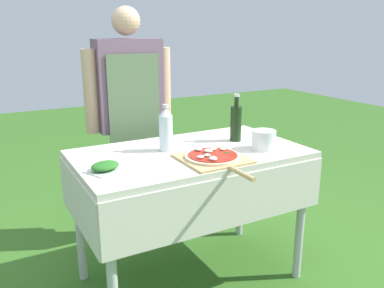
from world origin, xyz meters
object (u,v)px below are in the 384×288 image
at_px(person_cook, 130,108).
at_px(mixing_tub, 264,140).
at_px(water_bottle, 166,129).
at_px(herb_container, 105,167).
at_px(prep_table, 190,169).
at_px(oil_bottle, 236,122).
at_px(pizza_on_peel, 213,158).

distance_m(person_cook, mixing_tub, 0.97).
relative_size(person_cook, water_bottle, 6.12).
distance_m(herb_container, mixing_tub, 0.91).
xyz_separation_m(person_cook, water_bottle, (-0.01, -0.59, -0.02)).
xyz_separation_m(prep_table, oil_bottle, (0.35, 0.06, 0.22)).
relative_size(pizza_on_peel, water_bottle, 1.98).
bearing_deg(prep_table, person_cook, 98.95).
relative_size(person_cook, pizza_on_peel, 3.10).
bearing_deg(oil_bottle, prep_table, -170.08).
bearing_deg(prep_table, pizza_on_peel, -81.88).
relative_size(oil_bottle, water_bottle, 1.09).
bearing_deg(oil_bottle, herb_container, -170.21).
height_order(pizza_on_peel, water_bottle, water_bottle).
height_order(prep_table, pizza_on_peel, pizza_on_peel).
height_order(water_bottle, mixing_tub, water_bottle).
height_order(person_cook, herb_container, person_cook).
relative_size(person_cook, mixing_tub, 11.83).
bearing_deg(oil_bottle, water_bottle, 178.04).
relative_size(prep_table, oil_bottle, 4.49).
distance_m(person_cook, oil_bottle, 0.76).
bearing_deg(oil_bottle, mixing_tub, -81.12).
bearing_deg(pizza_on_peel, mixing_tub, 5.62).
xyz_separation_m(oil_bottle, herb_container, (-0.87, -0.15, -0.09)).
xyz_separation_m(person_cook, pizza_on_peel, (0.13, -0.87, -0.13)).
bearing_deg(person_cook, herb_container, 62.75).
bearing_deg(water_bottle, mixing_tub, -26.09).
distance_m(pizza_on_peel, herb_container, 0.56).
height_order(oil_bottle, water_bottle, oil_bottle).
height_order(prep_table, person_cook, person_cook).
bearing_deg(water_bottle, person_cook, 89.24).
relative_size(oil_bottle, mixing_tub, 2.11).
distance_m(person_cook, pizza_on_peel, 0.89).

